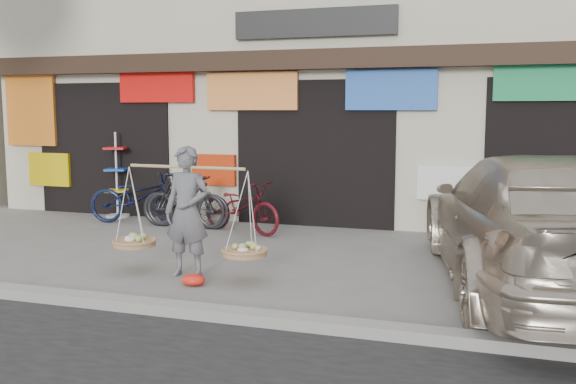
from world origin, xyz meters
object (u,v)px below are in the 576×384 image
(bike_1, at_px, (183,201))
(display_rack, at_px, (117,183))
(street_vendor, at_px, (187,217))
(bike_0, at_px, (139,197))
(bike_2, at_px, (241,207))
(bike_3, at_px, (187,201))
(suv, at_px, (540,222))

(bike_1, height_order, display_rack, display_rack)
(street_vendor, height_order, display_rack, display_rack)
(bike_0, relative_size, display_rack, 1.12)
(bike_0, distance_m, display_rack, 0.97)
(bike_0, bearing_deg, street_vendor, -150.89)
(street_vendor, distance_m, bike_2, 3.09)
(bike_3, bearing_deg, display_rack, 70.72)
(bike_2, distance_m, display_rack, 3.10)
(bike_3, bearing_deg, bike_0, 81.64)
(suv, bearing_deg, display_rack, -31.92)
(display_rack, bearing_deg, bike_3, -19.70)
(street_vendor, height_order, bike_1, street_vendor)
(suv, distance_m, display_rack, 8.35)
(bike_1, distance_m, bike_2, 1.18)
(street_vendor, xyz_separation_m, bike_0, (-2.68, 3.28, -0.28))
(bike_0, bearing_deg, bike_1, -109.63)
(suv, bearing_deg, street_vendor, -0.70)
(bike_3, relative_size, display_rack, 0.98)
(street_vendor, xyz_separation_m, bike_1, (-1.66, 3.10, -0.28))
(street_vendor, distance_m, bike_0, 4.24)
(bike_1, height_order, bike_3, same)
(street_vendor, bearing_deg, bike_2, 101.63)
(bike_1, bearing_deg, suv, -111.26)
(bike_0, height_order, display_rack, display_rack)
(display_rack, bearing_deg, bike_1, -20.45)
(street_vendor, bearing_deg, display_rack, 135.22)
(bike_3, bearing_deg, bike_2, -93.28)
(bike_0, bearing_deg, display_rack, 47.24)
(bike_1, height_order, bike_2, bike_1)
(bike_2, relative_size, bike_3, 1.05)
(street_vendor, distance_m, suv, 4.35)
(bike_3, height_order, display_rack, display_rack)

